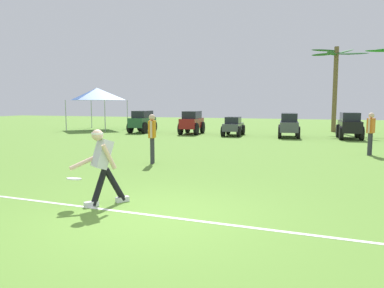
# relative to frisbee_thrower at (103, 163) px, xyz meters

# --- Properties ---
(ground_plane) EXTENTS (80.00, 80.00, 0.00)m
(ground_plane) POSITION_rel_frisbee_thrower_xyz_m (1.18, -0.38, -0.80)
(ground_plane) COLOR #5E8C33
(field_line_paint) EXTENTS (25.41, 1.47, 0.01)m
(field_line_paint) POSITION_rel_frisbee_thrower_xyz_m (1.18, -0.32, -0.80)
(field_line_paint) COLOR white
(field_line_paint) RESTS_ON ground_plane
(frisbee_thrower) EXTENTS (0.87, 0.81, 1.43)m
(frisbee_thrower) POSITION_rel_frisbee_thrower_xyz_m (0.00, 0.00, 0.00)
(frisbee_thrower) COLOR black
(frisbee_thrower) RESTS_ON ground_plane
(frisbee_in_flight) EXTENTS (0.34, 0.34, 0.05)m
(frisbee_in_flight) POSITION_rel_frisbee_thrower_xyz_m (-0.45, -0.27, -0.28)
(frisbee_in_flight) COLOR white
(teammate_near_sideline) EXTENTS (0.29, 0.49, 1.56)m
(teammate_near_sideline) POSITION_rel_frisbee_thrower_xyz_m (-1.16, 4.74, 0.14)
(teammate_near_sideline) COLOR #33333D
(teammate_near_sideline) RESTS_ON ground_plane
(teammate_midfield) EXTENTS (0.32, 0.48, 1.56)m
(teammate_midfield) POSITION_rel_frisbee_thrower_xyz_m (5.63, 8.97, 0.14)
(teammate_midfield) COLOR #33333D
(teammate_midfield) RESTS_ON ground_plane
(parked_car_slot_a) EXTENTS (1.25, 2.39, 1.40)m
(parked_car_slot_a) POSITION_rel_frisbee_thrower_xyz_m (-6.96, 15.86, -0.06)
(parked_car_slot_a) COLOR #235133
(parked_car_slot_a) RESTS_ON ground_plane
(parked_car_slot_b) EXTENTS (1.29, 2.40, 1.40)m
(parked_car_slot_b) POSITION_rel_frisbee_thrower_xyz_m (-3.58, 15.85, -0.06)
(parked_car_slot_b) COLOR maroon
(parked_car_slot_b) RESTS_ON ground_plane
(parked_car_slot_c) EXTENTS (1.16, 2.23, 1.10)m
(parked_car_slot_c) POSITION_rel_frisbee_thrower_xyz_m (-0.89, 15.49, -0.24)
(parked_car_slot_c) COLOR #474C51
(parked_car_slot_c) RESTS_ON ground_plane
(parked_car_slot_d) EXTENTS (1.35, 2.48, 1.34)m
(parked_car_slot_d) POSITION_rel_frisbee_thrower_xyz_m (2.27, 15.48, -0.08)
(parked_car_slot_d) COLOR #474C51
(parked_car_slot_d) RESTS_ON ground_plane
(parked_car_slot_e) EXTENTS (1.28, 2.40, 1.40)m
(parked_car_slot_e) POSITION_rel_frisbee_thrower_xyz_m (5.41, 15.52, -0.06)
(parked_car_slot_e) COLOR black
(parked_car_slot_e) RESTS_ON ground_plane
(palm_tree_far_left) EXTENTS (3.56, 3.24, 5.52)m
(palm_tree_far_left) POSITION_rel_frisbee_thrower_xyz_m (4.78, 20.32, 2.75)
(palm_tree_far_left) COLOR brown
(palm_tree_far_left) RESTS_ON ground_plane
(event_tent) EXTENTS (3.23, 3.23, 2.96)m
(event_tent) POSITION_rel_frisbee_thrower_xyz_m (-11.10, 17.15, 1.72)
(event_tent) COLOR #B2B5BA
(event_tent) RESTS_ON ground_plane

